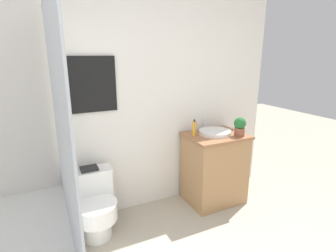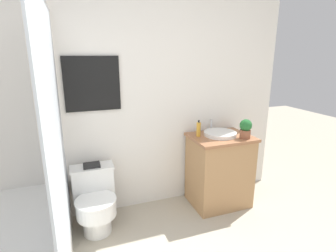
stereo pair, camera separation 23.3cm
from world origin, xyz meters
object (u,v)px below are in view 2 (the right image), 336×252
at_px(toilet, 95,200).
at_px(sink, 220,134).
at_px(soap_bottle, 199,129).
at_px(book_on_tank, 92,165).
at_px(potted_plant, 246,128).

relative_size(toilet, sink, 1.55).
distance_m(toilet, sink, 1.42).
xyz_separation_m(toilet, soap_bottle, (1.10, 0.08, 0.56)).
xyz_separation_m(soap_bottle, book_on_tank, (-1.10, 0.04, -0.26)).
xyz_separation_m(toilet, potted_plant, (1.52, -0.14, 0.59)).
distance_m(sink, book_on_tank, 1.35).
distance_m(toilet, potted_plant, 1.64).
bearing_deg(book_on_tank, potted_plant, -10.01).
bearing_deg(soap_bottle, sink, -13.67).
xyz_separation_m(sink, soap_bottle, (-0.23, 0.06, 0.06)).
xyz_separation_m(toilet, sink, (1.33, 0.03, 0.51)).
bearing_deg(potted_plant, book_on_tank, 169.99).
relative_size(toilet, potted_plant, 2.95).
relative_size(potted_plant, book_on_tank, 1.28).
bearing_deg(sink, toilet, -178.82).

